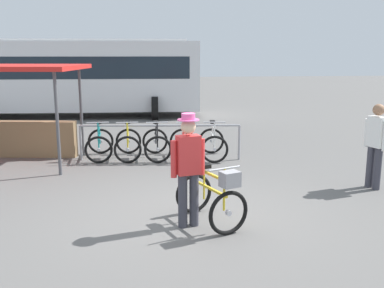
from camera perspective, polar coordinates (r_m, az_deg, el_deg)
ground_plane at (r=7.25m, az=-0.52°, el=-9.07°), size 80.00×80.00×0.00m
bike_rack_rail at (r=10.66m, az=-4.17°, el=1.52°), size 3.89×0.41×0.88m
racked_bike_teal at (r=11.08m, az=-11.88°, el=0.02°), size 0.71×1.13×0.97m
racked_bike_yellow at (r=10.97m, az=-8.29°, el=0.03°), size 0.68×1.10×0.97m
racked_bike_black at (r=10.90m, az=-4.64°, el=0.05°), size 0.70×1.12×0.97m
racked_bike_red at (r=10.87m, az=-0.96°, el=0.06°), size 0.69×1.13×0.97m
racked_bike_white at (r=10.89m, az=2.73°, el=0.07°), size 0.74×1.16×0.98m
featured_bicycle at (r=6.69m, az=2.76°, el=-6.88°), size 1.03×1.26×0.97m
person_with_featured_bike at (r=6.49m, az=-0.48°, el=-2.81°), size 0.52×0.32×1.72m
pedestrian_with_backpack at (r=9.06m, az=22.84°, el=0.40°), size 0.41×0.51×1.64m
bus_distant at (r=18.62m, az=-15.02°, el=8.84°), size 10.09×3.65×3.08m
market_stall at (r=11.24m, az=-21.43°, el=4.93°), size 3.39×2.70×2.30m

